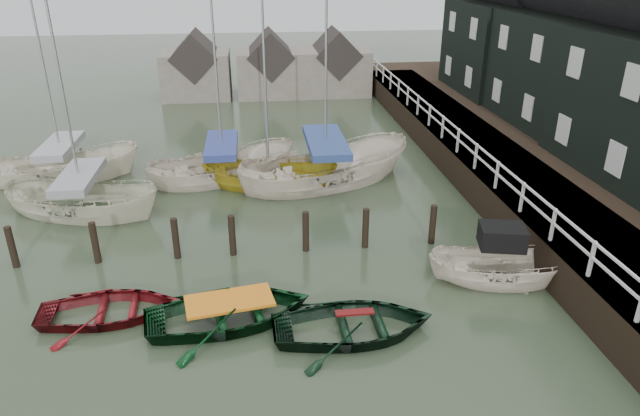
{
  "coord_description": "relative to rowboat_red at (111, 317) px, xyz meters",
  "views": [
    {
      "loc": [
        -0.33,
        -13.7,
        9.09
      ],
      "look_at": [
        1.7,
        3.27,
        1.4
      ],
      "focal_mm": 32.0,
      "sensor_mm": 36.0,
      "label": 1
    }
  ],
  "objects": [
    {
      "name": "sailboat_b",
      "position": [
        2.71,
        10.18,
        0.06
      ],
      "size": [
        7.04,
        4.4,
        12.44
      ],
      "rotation": [
        0.0,
        0.0,
        1.89
      ],
      "color": "beige",
      "rests_on": "ground"
    },
    {
      "name": "quay_houses",
      "position": [
        19.45,
        8.81,
        5.68
      ],
      "size": [
        6.52,
        28.14,
        10.01
      ],
      "color": "black",
      "rests_on": "ground"
    },
    {
      "name": "sailboat_a",
      "position": [
        -2.44,
        7.16,
        0.06
      ],
      "size": [
        6.75,
        4.34,
        10.71
      ],
      "rotation": [
        0.0,
        0.0,
        1.23
      ],
      "color": "beige",
      "rests_on": "ground"
    },
    {
      "name": "sailboat_d",
      "position": [
        7.1,
        9.22,
        0.06
      ],
      "size": [
        8.46,
        5.33,
        12.84
      ],
      "rotation": [
        0.0,
        0.0,
        1.89
      ],
      "color": "beige",
      "rests_on": "ground"
    },
    {
      "name": "rowboat_dkgreen",
      "position": [
        6.46,
        -1.55,
        0.0
      ],
      "size": [
        4.28,
        3.1,
        0.87
      ],
      "primitive_type": "imported",
      "rotation": [
        0.0,
        0.0,
        1.59
      ],
      "color": "black",
      "rests_on": "ground"
    },
    {
      "name": "far_sheds",
      "position": [
        5.29,
        26.15,
        1.86
      ],
      "size": [
        14.0,
        4.08,
        4.39
      ],
      "color": "#665B51",
      "rests_on": "ground"
    },
    {
      "name": "rowboat_green",
      "position": [
        3.26,
        -0.62,
        0.0
      ],
      "size": [
        4.91,
        3.88,
        0.92
      ],
      "primitive_type": "imported",
      "rotation": [
        0.0,
        0.0,
        1.74
      ],
      "color": "black",
      "rests_on": "ground"
    },
    {
      "name": "pier",
      "position": [
        13.93,
        10.15,
        0.71
      ],
      "size": [
        3.04,
        32.0,
        2.7
      ],
      "color": "black",
      "rests_on": "ground"
    },
    {
      "name": "sailboat_e",
      "position": [
        -4.21,
        11.0,
        0.06
      ],
      "size": [
        6.78,
        3.52,
        9.57
      ],
      "rotation": [
        0.0,
        0.0,
        1.75
      ],
      "color": "beige",
      "rests_on": "ground"
    },
    {
      "name": "mooring_pilings",
      "position": [
        3.34,
        3.15,
        0.5
      ],
      "size": [
        13.72,
        0.22,
        1.8
      ],
      "color": "black",
      "rests_on": "ground"
    },
    {
      "name": "ground",
      "position": [
        4.46,
        0.15,
        0.0
      ],
      "size": [
        120.0,
        120.0,
        0.0
      ],
      "primitive_type": "plane",
      "color": "#2A3522",
      "rests_on": "ground"
    },
    {
      "name": "sailboat_c",
      "position": [
        4.65,
        9.06,
        0.01
      ],
      "size": [
        6.3,
        3.97,
        10.13
      ],
      "rotation": [
        0.0,
        0.0,
        1.25
      ],
      "color": "gold",
      "rests_on": "ground"
    },
    {
      "name": "rowboat_red",
      "position": [
        0.0,
        0.0,
        0.0
      ],
      "size": [
        3.9,
        2.92,
        0.77
      ],
      "primitive_type": "imported",
      "rotation": [
        0.0,
        0.0,
        1.64
      ],
      "color": "#5E0D11",
      "rests_on": "ground"
    },
    {
      "name": "motorboat",
      "position": [
        11.26,
        0.51,
        0.1
      ],
      "size": [
        4.57,
        2.52,
        2.58
      ],
      "rotation": [
        0.0,
        0.0,
        1.35
      ],
      "color": "beige",
      "rests_on": "ground"
    },
    {
      "name": "land_strip",
      "position": [
        19.46,
        10.15,
        0.0
      ],
      "size": [
        14.0,
        38.0,
        1.5
      ],
      "primitive_type": "cube",
      "color": "black",
      "rests_on": "ground"
    }
  ]
}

